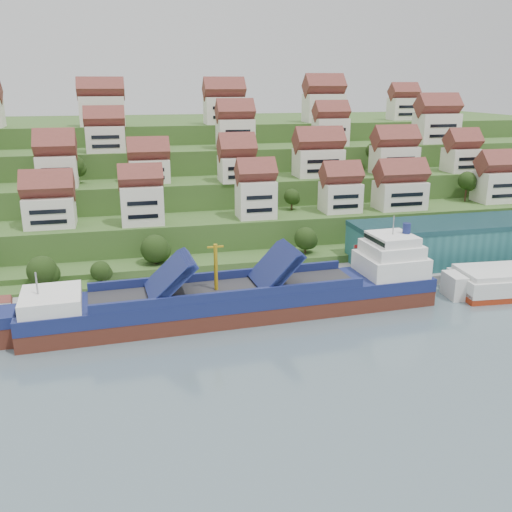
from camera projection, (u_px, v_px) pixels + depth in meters
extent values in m
plane|color=slate|center=(287.00, 313.00, 113.43)|extent=(300.00, 300.00, 0.00)
cube|color=gray|center=(352.00, 276.00, 131.56)|extent=(180.00, 14.00, 2.20)
cube|color=#2D4C1E|center=(215.00, 212.00, 192.79)|extent=(260.00, 128.00, 4.00)
cube|color=#2D4C1E|center=(212.00, 199.00, 196.41)|extent=(260.00, 118.00, 11.00)
cube|color=#2D4C1E|center=(208.00, 185.00, 202.83)|extent=(260.00, 102.00, 18.00)
cube|color=#2D4C1E|center=(204.00, 172.00, 209.24)|extent=(260.00, 86.00, 25.00)
cube|color=#2D4C1E|center=(201.00, 161.00, 216.73)|extent=(260.00, 68.00, 31.00)
cube|color=white|center=(50.00, 212.00, 135.69)|extent=(11.55, 8.57, 7.15)
cube|color=white|center=(142.00, 205.00, 137.48)|extent=(10.03, 7.03, 9.40)
cube|color=white|center=(256.00, 199.00, 144.39)|extent=(9.36, 7.62, 9.40)
cube|color=white|center=(340.00, 197.00, 151.30)|extent=(9.91, 7.73, 7.62)
cube|color=white|center=(400.00, 195.00, 154.74)|extent=(13.01, 8.26, 7.40)
cube|color=white|center=(496.00, 187.00, 163.84)|extent=(11.30, 8.31, 8.62)
cube|color=white|center=(58.00, 171.00, 147.72)|extent=(9.92, 8.98, 8.06)
cube|color=white|center=(149.00, 171.00, 154.49)|extent=(10.68, 7.90, 6.17)
cube|color=white|center=(237.00, 169.00, 155.60)|extent=(9.46, 8.56, 6.67)
cube|color=white|center=(318.00, 163.00, 163.99)|extent=(13.39, 8.36, 7.80)
cube|color=white|center=(394.00, 160.00, 168.55)|extent=(12.62, 8.18, 7.99)
cube|color=white|center=(461.00, 160.00, 172.73)|extent=(9.45, 8.04, 6.94)
cube|color=white|center=(106.00, 139.00, 161.51)|extent=(10.75, 7.30, 7.29)
cube|color=white|center=(235.00, 134.00, 170.19)|extent=(10.62, 7.79, 8.59)
cube|color=white|center=(330.00, 132.00, 177.78)|extent=(10.17, 7.14, 8.37)
cube|color=white|center=(436.00, 128.00, 185.70)|extent=(13.29, 8.47, 9.39)
cube|color=white|center=(102.00, 111.00, 176.14)|extent=(13.52, 7.51, 8.94)
cube|color=white|center=(224.00, 111.00, 185.33)|extent=(12.70, 8.15, 8.52)
cube|color=white|center=(324.00, 108.00, 194.48)|extent=(12.91, 8.73, 9.27)
cube|color=white|center=(403.00, 109.00, 205.82)|extent=(9.77, 7.05, 7.69)
ellipsoid|color=#223A13|center=(306.00, 238.00, 138.21)|extent=(5.51, 5.51, 5.51)
ellipsoid|color=#223A13|center=(155.00, 249.00, 130.28)|extent=(6.49, 6.49, 6.49)
ellipsoid|color=#223A13|center=(467.00, 181.00, 163.49)|extent=(5.19, 5.19, 5.19)
ellipsoid|color=#223A13|center=(292.00, 197.00, 152.90)|extent=(4.21, 4.21, 4.21)
ellipsoid|color=#223A13|center=(374.00, 151.00, 172.04)|extent=(4.81, 4.81, 4.81)
ellipsoid|color=#223A13|center=(48.00, 168.00, 151.14)|extent=(5.59, 5.59, 5.59)
ellipsoid|color=#223A13|center=(74.00, 166.00, 151.19)|extent=(5.40, 5.40, 5.40)
ellipsoid|color=#223A13|center=(329.00, 127.00, 183.38)|extent=(4.85, 4.85, 4.85)
ellipsoid|color=#223A13|center=(334.00, 132.00, 182.15)|extent=(5.05, 5.05, 5.05)
ellipsoid|color=#223A13|center=(42.00, 271.00, 118.47)|extent=(6.26, 6.26, 6.26)
ellipsoid|color=#223A13|center=(101.00, 271.00, 121.39)|extent=(4.35, 4.35, 4.35)
cube|color=#246163|center=(472.00, 240.00, 138.84)|extent=(60.00, 15.00, 10.00)
cylinder|color=gray|center=(353.00, 262.00, 124.97)|extent=(0.16, 0.16, 8.00)
cube|color=maroon|center=(356.00, 247.00, 124.05)|extent=(1.20, 0.05, 0.80)
cube|color=white|center=(6.00, 306.00, 111.35)|extent=(2.40, 2.20, 2.20)
cube|color=#512318|center=(237.00, 311.00, 111.95)|extent=(81.08, 15.94, 5.17)
cube|color=navy|center=(237.00, 295.00, 110.94)|extent=(81.08, 16.07, 2.69)
cube|color=white|center=(51.00, 300.00, 101.12)|extent=(10.84, 12.23, 2.69)
cube|color=#262628|center=(227.00, 289.00, 110.00)|extent=(52.09, 12.81, 0.31)
cube|color=navy|center=(167.00, 277.00, 105.95)|extent=(8.24, 11.74, 7.15)
cube|color=navy|center=(273.00, 268.00, 111.45)|extent=(7.85, 11.72, 7.55)
cylinder|color=#C09316|center=(216.00, 268.00, 108.13)|extent=(0.75, 0.75, 9.30)
cube|color=white|center=(391.00, 264.00, 118.77)|extent=(12.91, 12.32, 4.13)
cube|color=white|center=(392.00, 249.00, 117.81)|extent=(10.79, 10.99, 2.58)
cube|color=white|center=(392.00, 239.00, 117.17)|extent=(8.67, 9.66, 1.86)
cylinder|color=navy|center=(407.00, 228.00, 117.43)|extent=(1.72, 1.72, 2.27)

